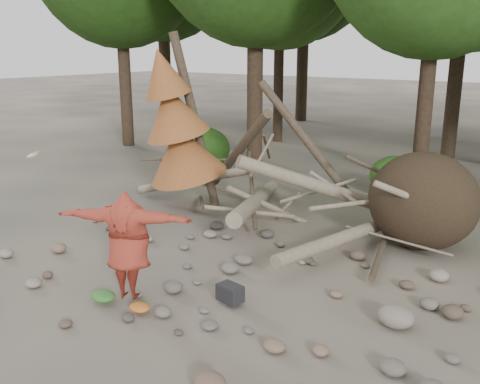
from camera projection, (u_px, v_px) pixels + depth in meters
The scene contains 12 objects.
ground at pixel (184, 290), 9.04m from camera, with size 120.00×120.00×0.00m, color #514C44.
deadfall_pile at pixel (393, 199), 10.98m from camera, with size 8.55×5.24×3.30m.
dead_conifer at pixel (177, 127), 12.88m from camera, with size 2.06×2.16×4.35m.
bush_left at pixel (203, 149), 17.59m from camera, with size 1.80×1.80×1.44m, color #204512.
bush_mid at pixel (395, 176), 14.56m from camera, with size 1.40×1.40×1.12m, color #2B5819.
frisbee_thrower at pixel (128, 245), 8.39m from camera, with size 3.46×1.43×2.15m.
backpack at pixel (230, 296), 8.50m from camera, with size 0.40×0.27×0.27m, color black.
cloth_green at pixel (103, 299), 8.54m from camera, with size 0.42×0.35×0.16m, color #336F2C.
cloth_orange at pixel (140, 310), 8.21m from camera, with size 0.34×0.28×0.13m, color #C06221.
boulder_front_right at pixel (210, 384), 6.32m from camera, with size 0.42×0.38×0.25m, color brown.
boulder_mid_right at pixel (396, 317), 7.82m from camera, with size 0.54×0.48×0.32m, color gray.
boulder_mid_left at pixel (125, 215), 12.54m from camera, with size 0.49×0.44×0.29m, color #5E584F.
Camera 1 is at (5.60, -6.18, 3.98)m, focal length 40.00 mm.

